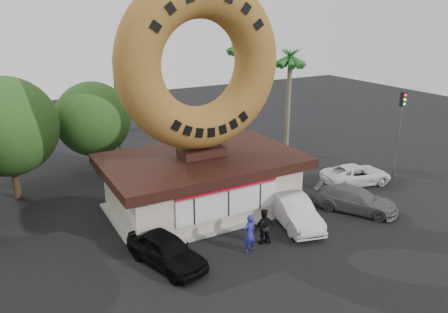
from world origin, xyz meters
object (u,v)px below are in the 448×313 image
Objects in this scene: car_black at (166,250)px; car_white at (356,174)px; traffic_signal at (400,124)px; person_right at (264,227)px; person_left at (249,233)px; street_lamp at (119,107)px; person_center at (263,226)px; car_grey at (356,200)px; giant_donut at (200,64)px; car_silver at (294,211)px; donut_shop at (202,181)px.

car_white is at bearing -5.39° from car_black.
person_right is at bearing -166.41° from traffic_signal.
traffic_signal is 14.89m from person_left.
street_lamp reaches higher than car_black.
car_white is at bearing -160.11° from person_right.
person_right is at bearing 117.30° from person_center.
car_white is at bearing 11.29° from car_grey.
giant_donut is 10.94m from street_lamp.
car_silver reaches higher than car_white.
car_black is (-5.04, 0.58, -0.14)m from person_right.
person_left is (1.66, -15.49, -3.49)m from street_lamp.
car_white is (15.01, 3.03, -0.10)m from car_black.
person_left reaches higher than car_white.
street_lamp reaches higher than donut_shop.
car_black is at bearing -132.12° from giant_donut.
car_silver is (2.63, 0.89, -0.14)m from person_center.
person_center is 0.42× the size of car_black.
giant_donut reaches higher than person_right.
person_left is (-0.19, -5.49, -7.52)m from giant_donut.
person_right is 0.40× the size of car_black.
donut_shop reaches higher than car_black.
donut_shop is at bearing -80.35° from person_right.
person_right is (0.02, -0.09, -0.03)m from person_center.
street_lamp is at bearing -62.84° from person_center.
street_lamp is at bearing 100.50° from donut_shop.
person_right is (0.88, -5.18, -7.61)m from giant_donut.
person_center is 0.10m from person_right.
person_left is at bearing -166.23° from traffic_signal.
giant_donut is 1.18× the size of street_lamp.
street_lamp is 15.84m from person_right.
car_silver is at bearing -159.53° from person_right.
donut_shop is 10.54m from street_lamp.
giant_donut is 1.55× the size of traffic_signal.
donut_shop is 5.53m from person_left.
traffic_signal is at bearing -37.14° from street_lamp.
car_grey is at bearing -30.79° from donut_shop.
giant_donut is at bearing -80.38° from person_right.
traffic_signal reaches higher than person_center.
car_black is at bearing 146.60° from car_grey.
person_right is (0.88, -5.16, -0.87)m from donut_shop.
car_silver is at bearing -50.11° from donut_shop.
person_right reaches higher than car_silver.
traffic_signal is 4.51m from car_white.
car_black is 15.31m from car_white.
person_left is 0.41× the size of car_silver.
car_silver is at bearing -172.50° from person_left.
car_silver is 1.01× the size of car_grey.
person_left is 0.44× the size of car_black.
car_white is (11.04, 3.92, -0.33)m from person_left.
street_lamp reaches higher than person_center.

